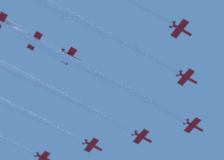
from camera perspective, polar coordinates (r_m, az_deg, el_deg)
The scene contains 3 objects.
jet_lead at distance 204.20m, azimuth -3.03°, elevation 1.37°, with size 23.35×83.27×3.86m.
jet_port_inner at distance 210.40m, azimuth -7.26°, elevation -0.64°, with size 21.08×75.12×3.82m.
jet_starboard_inner at distance 198.44m, azimuth -2.97°, elevation 6.12°, with size 22.68×74.57×3.94m.
Camera 1 is at (-74.48, 72.10, 17.44)m, focal length 86.11 mm.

